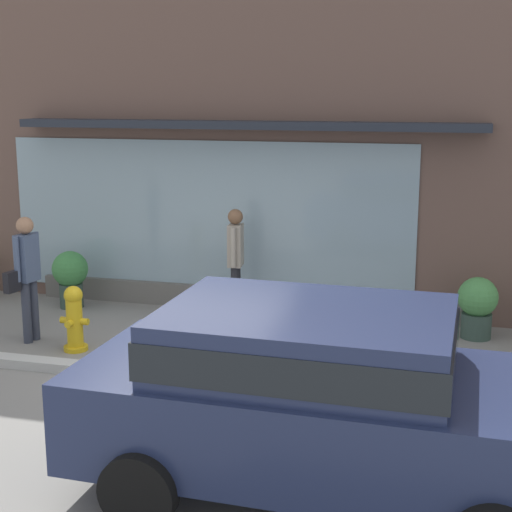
% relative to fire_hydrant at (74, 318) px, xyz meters
% --- Properties ---
extents(ground_plane, '(60.00, 60.00, 0.00)m').
position_rel_fire_hydrant_xyz_m(ground_plane, '(1.67, -0.54, -0.44)').
color(ground_plane, gray).
extents(curb_strip, '(14.00, 0.24, 0.12)m').
position_rel_fire_hydrant_xyz_m(curb_strip, '(1.67, -0.74, -0.38)').
color(curb_strip, '#B2B2AD').
rests_on(curb_strip, ground_plane).
extents(storefront, '(14.00, 0.81, 4.98)m').
position_rel_fire_hydrant_xyz_m(storefront, '(1.66, 2.65, 1.99)').
color(storefront, brown).
rests_on(storefront, ground_plane).
extents(fire_hydrant, '(0.39, 0.36, 0.88)m').
position_rel_fire_hydrant_xyz_m(fire_hydrant, '(0.00, 0.00, 0.00)').
color(fire_hydrant, gold).
rests_on(fire_hydrant, ground_plane).
extents(pedestrian_with_handbag, '(0.27, 0.64, 1.74)m').
position_rel_fire_hydrant_xyz_m(pedestrian_with_handbag, '(-0.77, 0.17, 0.57)').
color(pedestrian_with_handbag, '#333847').
rests_on(pedestrian_with_handbag, ground_plane).
extents(pedestrian_passerby, '(0.24, 0.51, 1.68)m').
position_rel_fire_hydrant_xyz_m(pedestrian_passerby, '(1.67, 1.90, 0.55)').
color(pedestrian_passerby, '#232328').
rests_on(pedestrian_passerby, ground_plane).
extents(parked_car_navy, '(4.34, 2.16, 1.63)m').
position_rel_fire_hydrant_xyz_m(parked_car_navy, '(3.80, -2.83, 0.48)').
color(parked_car_navy, navy).
rests_on(parked_car_navy, ground_plane).
extents(potted_plant_corner_tall, '(0.57, 0.57, 0.91)m').
position_rel_fire_hydrant_xyz_m(potted_plant_corner_tall, '(-1.05, 1.87, 0.09)').
color(potted_plant_corner_tall, '#33473D').
rests_on(potted_plant_corner_tall, ground_plane).
extents(potted_plant_by_entrance, '(0.56, 0.56, 0.87)m').
position_rel_fire_hydrant_xyz_m(potted_plant_by_entrance, '(5.16, 1.91, 0.04)').
color(potted_plant_by_entrance, '#33473D').
rests_on(potted_plant_by_entrance, ground_plane).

